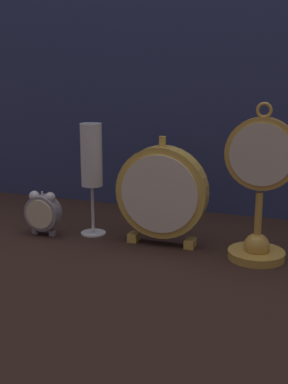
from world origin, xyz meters
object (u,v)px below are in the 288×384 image
Objects in this scene: mantel_clock_silver at (162,193)px; alarm_clock_twin_bell at (43,211)px; pocket_watch_on_stand at (259,199)px; champagne_flute at (92,162)px.

alarm_clock_twin_bell is at bearing -174.29° from mantel_clock_silver.
pocket_watch_on_stand is 1.24× the size of champagne_flute.
alarm_clock_twin_bell is at bearing -178.76° from pocket_watch_on_stand.
pocket_watch_on_stand is 3.08× the size of alarm_clock_twin_bell.
alarm_clock_twin_bell is 0.27m from mantel_clock_silver.
mantel_clock_silver is 0.93× the size of champagne_flute.
mantel_clock_silver is (-0.20, 0.02, -0.01)m from pocket_watch_on_stand.
pocket_watch_on_stand reaches higher than alarm_clock_twin_bell.
alarm_clock_twin_bell is at bearing -157.38° from champagne_flute.
mantel_clock_silver is at bearing 175.28° from pocket_watch_on_stand.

